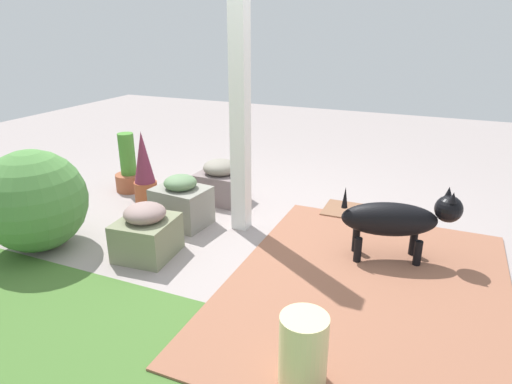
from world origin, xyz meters
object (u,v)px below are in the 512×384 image
at_px(terracotta_pot_tall, 129,170).
at_px(terracotta_pot_spiky, 144,171).
at_px(porch_pillar, 240,104).
at_px(dog, 398,219).
at_px(stone_planter_near, 182,203).
at_px(stone_planter_mid, 147,232).
at_px(stone_planter_nearest, 221,182).
at_px(round_shrub, 34,201).
at_px(ceramic_urn, 303,351).
at_px(doormat, 354,212).

xyz_separation_m(terracotta_pot_tall, terracotta_pot_spiky, (-0.41, 0.28, 0.13)).
relative_size(porch_pillar, dog, 2.54).
relative_size(stone_planter_near, stone_planter_mid, 1.04).
bearing_deg(stone_planter_nearest, stone_planter_near, 84.84).
relative_size(stone_planter_near, round_shrub, 0.62).
relative_size(round_shrub, terracotta_pot_spiky, 1.08).
relative_size(porch_pillar, ceramic_urn, 5.48).
height_order(stone_planter_nearest, terracotta_pot_spiky, terracotta_pot_spiky).
relative_size(stone_planter_nearest, dog, 0.54).
bearing_deg(terracotta_pot_tall, stone_planter_nearest, -173.60).
height_order(terracotta_pot_tall, terracotta_pot_spiky, terracotta_pot_spiky).
xyz_separation_m(porch_pillar, terracotta_pot_spiky, (1.06, -0.09, -0.73)).
relative_size(porch_pillar, stone_planter_mid, 4.58).
distance_m(stone_planter_nearest, stone_planter_near, 0.63).
xyz_separation_m(stone_planter_nearest, ceramic_urn, (-1.50, 2.02, -0.00)).
bearing_deg(terracotta_pot_spiky, terracotta_pot_tall, -33.73).
bearing_deg(terracotta_pot_spiky, stone_planter_nearest, -147.54).
distance_m(stone_planter_mid, doormat, 1.93).
bearing_deg(stone_planter_mid, round_shrub, 14.80).
distance_m(stone_planter_nearest, terracotta_pot_tall, 1.03).
bearing_deg(doormat, stone_planter_nearest, 8.94).
distance_m(stone_planter_nearest, terracotta_pot_spiky, 0.74).
relative_size(dog, doormat, 1.51).
height_order(porch_pillar, terracotta_pot_tall, porch_pillar).
xyz_separation_m(dog, ceramic_urn, (0.25, 1.45, -0.14)).
bearing_deg(porch_pillar, terracotta_pot_tall, -13.93).
height_order(stone_planter_near, doormat, stone_planter_near).
bearing_deg(stone_planter_nearest, porch_pillar, 133.12).
height_order(stone_planter_nearest, doormat, stone_planter_nearest).
height_order(porch_pillar, stone_planter_mid, porch_pillar).
distance_m(terracotta_pot_spiky, ceramic_urn, 2.67).
distance_m(stone_planter_near, dog, 1.81).
height_order(stone_planter_near, dog, dog).
relative_size(terracotta_pot_spiky, ceramic_urn, 1.87).
relative_size(stone_planter_nearest, terracotta_pot_spiky, 0.62).
bearing_deg(ceramic_urn, doormat, -84.88).
bearing_deg(stone_planter_nearest, dog, 162.20).
bearing_deg(dog, terracotta_pot_tall, -9.13).
relative_size(terracotta_pot_tall, terracotta_pot_spiky, 0.84).
xyz_separation_m(stone_planter_near, round_shrub, (0.79, 0.82, 0.19)).
xyz_separation_m(stone_planter_mid, round_shrub, (0.86, 0.23, 0.21)).
relative_size(stone_planter_near, terracotta_pot_spiky, 0.67).
distance_m(terracotta_pot_tall, ceramic_urn, 3.16).
bearing_deg(round_shrub, porch_pillar, -143.40).
bearing_deg(terracotta_pot_tall, terracotta_pot_spiky, 146.27).
height_order(stone_planter_near, terracotta_pot_spiky, terracotta_pot_spiky).
relative_size(stone_planter_near, dog, 0.58).
bearing_deg(terracotta_pot_tall, ceramic_urn, 143.00).
xyz_separation_m(porch_pillar, round_shrub, (1.30, 0.97, -0.68)).
bearing_deg(stone_planter_near, dog, -177.82).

